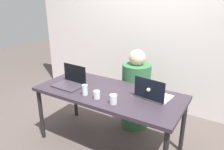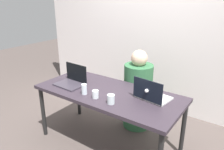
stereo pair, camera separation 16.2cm
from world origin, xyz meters
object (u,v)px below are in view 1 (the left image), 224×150
at_px(water_glass_center, 97,95).
at_px(person_at_center, 136,93).
at_px(water_glass_left, 85,91).
at_px(water_glass_right, 113,100).
at_px(laptop_back_right, 153,94).
at_px(laptop_front_left, 71,81).

bearing_deg(water_glass_center, person_at_center, 82.88).
distance_m(person_at_center, water_glass_left, 0.88).
height_order(water_glass_center, water_glass_right, water_glass_right).
distance_m(person_at_center, laptop_back_right, 0.69).
xyz_separation_m(laptop_back_right, water_glass_center, (-0.51, -0.32, -0.02)).
xyz_separation_m(person_at_center, water_glass_left, (-0.26, -0.79, 0.28)).
xyz_separation_m(laptop_front_left, water_glass_center, (0.48, -0.13, -0.02)).
bearing_deg(water_glass_left, laptop_back_right, 24.83).
relative_size(laptop_back_right, water_glass_center, 4.45).
relative_size(laptop_back_right, laptop_front_left, 1.06).
relative_size(water_glass_center, water_glass_left, 0.72).
bearing_deg(laptop_back_right, water_glass_left, 32.64).
xyz_separation_m(person_at_center, laptop_front_left, (-0.58, -0.66, 0.28)).
bearing_deg(laptop_back_right, water_glass_right, 55.68).
bearing_deg(water_glass_center, water_glass_left, 178.27).
relative_size(person_at_center, water_glass_left, 9.32).
bearing_deg(water_glass_left, water_glass_center, -1.73).
xyz_separation_m(person_at_center, laptop_back_right, (0.41, -0.47, 0.28)).
bearing_deg(laptop_front_left, person_at_center, 51.22).
bearing_deg(water_glass_center, laptop_back_right, 31.86).
bearing_deg(water_glass_right, water_glass_left, 177.63).
height_order(laptop_back_right, water_glass_center, laptop_back_right).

